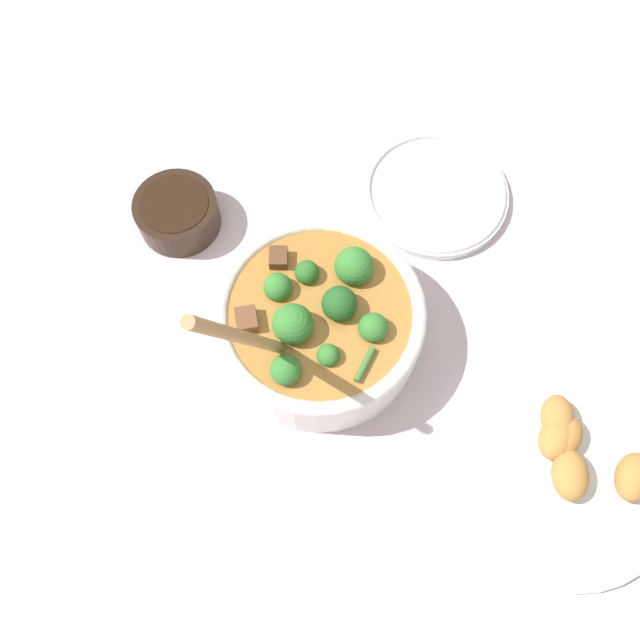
{
  "coord_description": "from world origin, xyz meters",
  "views": [
    {
      "loc": [
        -0.04,
        -0.26,
        0.69
      ],
      "look_at": [
        0.0,
        0.0,
        0.05
      ],
      "focal_mm": 35.0,
      "sensor_mm": 36.0,
      "label": 1
    }
  ],
  "objects_px": {
    "stew_bowl": "(320,322)",
    "food_plate": "(564,462)",
    "empty_plate": "(434,193)",
    "condiment_bowl": "(177,212)"
  },
  "relations": [
    {
      "from": "stew_bowl",
      "to": "condiment_bowl",
      "type": "xyz_separation_m",
      "value": [
        -0.15,
        0.18,
        -0.02
      ]
    },
    {
      "from": "stew_bowl",
      "to": "food_plate",
      "type": "bearing_deg",
      "value": -38.84
    },
    {
      "from": "condiment_bowl",
      "to": "food_plate",
      "type": "distance_m",
      "value": 0.54
    },
    {
      "from": "condiment_bowl",
      "to": "empty_plate",
      "type": "xyz_separation_m",
      "value": [
        0.33,
        -0.01,
        -0.02
      ]
    },
    {
      "from": "food_plate",
      "to": "stew_bowl",
      "type": "bearing_deg",
      "value": 141.16
    },
    {
      "from": "stew_bowl",
      "to": "empty_plate",
      "type": "xyz_separation_m",
      "value": [
        0.18,
        0.17,
        -0.04
      ]
    },
    {
      "from": "stew_bowl",
      "to": "food_plate",
      "type": "height_order",
      "value": "stew_bowl"
    },
    {
      "from": "empty_plate",
      "to": "food_plate",
      "type": "distance_m",
      "value": 0.37
    },
    {
      "from": "stew_bowl",
      "to": "food_plate",
      "type": "relative_size",
      "value": 1.13
    },
    {
      "from": "stew_bowl",
      "to": "condiment_bowl",
      "type": "relative_size",
      "value": 2.76
    }
  ]
}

